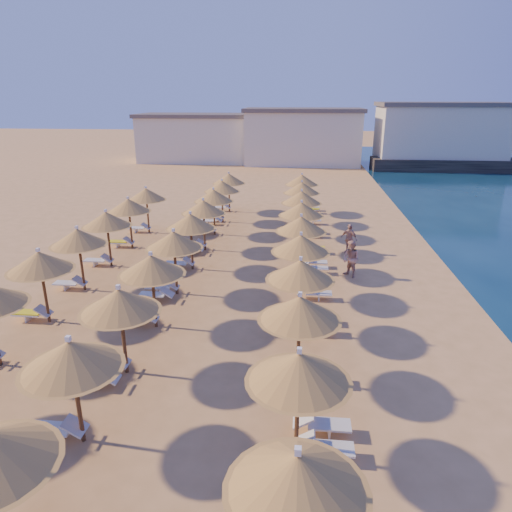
# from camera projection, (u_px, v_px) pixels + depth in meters

# --- Properties ---
(ground) EXTENTS (220.00, 220.00, 0.00)m
(ground) POSITION_uv_depth(u_px,v_px,m) (253.00, 316.00, 19.35)
(ground) COLOR tan
(ground) RESTS_ON ground
(jetty) EXTENTS (30.01, 4.10, 1.50)m
(jetty) POSITION_uv_depth(u_px,v_px,m) (496.00, 165.00, 56.10)
(jetty) COLOR black
(jetty) RESTS_ON ground
(hotel_blocks) EXTENTS (47.84, 12.02, 8.10)m
(hotel_blocks) POSITION_uv_depth(u_px,v_px,m) (317.00, 136.00, 61.00)
(hotel_blocks) COLOR silver
(hotel_blocks) RESTS_ON ground
(parasol_row_east) EXTENTS (2.65, 35.24, 3.20)m
(parasol_row_east) POSITION_uv_depth(u_px,v_px,m) (301.00, 245.00, 20.16)
(parasol_row_east) COLOR brown
(parasol_row_east) RESTS_ON ground
(parasol_row_west) EXTENTS (2.65, 35.24, 3.20)m
(parasol_row_west) POSITION_uv_depth(u_px,v_px,m) (174.00, 241.00, 20.69)
(parasol_row_west) COLOR brown
(parasol_row_west) RESTS_ON ground
(parasol_row_inland) EXTENTS (2.65, 22.20, 3.20)m
(parasol_row_inland) POSITION_uv_depth(u_px,v_px,m) (78.00, 238.00, 21.11)
(parasol_row_inland) COLOR brown
(parasol_row_inland) RESTS_ON ground
(loungers) EXTENTS (13.27, 34.03, 0.66)m
(loungers) POSITION_uv_depth(u_px,v_px,m) (208.00, 289.00, 21.26)
(loungers) COLOR silver
(loungers) RESTS_ON ground
(beachgoer_b) EXTENTS (1.16, 1.18, 1.92)m
(beachgoer_b) POSITION_uv_depth(u_px,v_px,m) (351.00, 259.00, 23.27)
(beachgoer_b) COLOR tan
(beachgoer_b) RESTS_ON ground
(beachgoer_c) EXTENTS (1.10, 0.95, 1.77)m
(beachgoer_c) POSITION_uv_depth(u_px,v_px,m) (349.00, 239.00, 26.88)
(beachgoer_c) COLOR tan
(beachgoer_c) RESTS_ON ground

